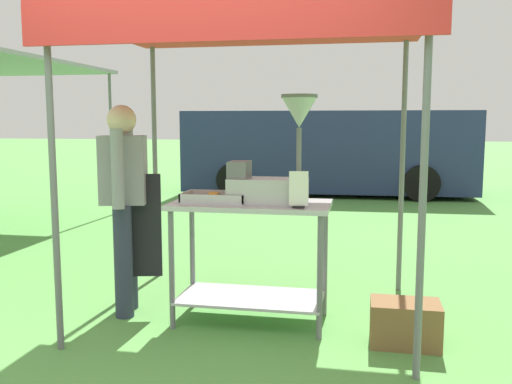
{
  "coord_description": "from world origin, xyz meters",
  "views": [
    {
      "loc": [
        1.02,
        -2.82,
        1.49
      ],
      "look_at": [
        0.22,
        1.32,
        0.95
      ],
      "focal_mm": 39.17,
      "sensor_mm": 36.0,
      "label": 1
    }
  ],
  "objects_px": {
    "donut_cart": "(251,239)",
    "donut_fryer": "(275,165)",
    "vendor": "(125,198)",
    "supply_crate": "(405,323)",
    "van_navy": "(327,151)",
    "stall_canopy": "(253,33)",
    "menu_sign": "(299,192)",
    "donut_tray": "(216,199)"
  },
  "relations": [
    {
      "from": "supply_crate",
      "to": "donut_cart",
      "type": "bearing_deg",
      "value": 168.21
    },
    {
      "from": "donut_cart",
      "to": "menu_sign",
      "type": "xyz_separation_m",
      "value": [
        0.37,
        -0.2,
        0.38
      ]
    },
    {
      "from": "vendor",
      "to": "supply_crate",
      "type": "height_order",
      "value": "vendor"
    },
    {
      "from": "stall_canopy",
      "to": "van_navy",
      "type": "bearing_deg",
      "value": 89.65
    },
    {
      "from": "donut_cart",
      "to": "van_navy",
      "type": "height_order",
      "value": "van_navy"
    },
    {
      "from": "donut_tray",
      "to": "donut_fryer",
      "type": "bearing_deg",
      "value": 2.75
    },
    {
      "from": "donut_cart",
      "to": "donut_fryer",
      "type": "relative_size",
      "value": 1.5
    },
    {
      "from": "donut_cart",
      "to": "donut_tray",
      "type": "relative_size",
      "value": 2.41
    },
    {
      "from": "donut_tray",
      "to": "van_navy",
      "type": "bearing_deg",
      "value": 87.78
    },
    {
      "from": "van_navy",
      "to": "donut_tray",
      "type": "bearing_deg",
      "value": -92.22
    },
    {
      "from": "donut_fryer",
      "to": "van_navy",
      "type": "bearing_deg",
      "value": 91.0
    },
    {
      "from": "supply_crate",
      "to": "menu_sign",
      "type": "bearing_deg",
      "value": 177.98
    },
    {
      "from": "donut_fryer",
      "to": "supply_crate",
      "type": "bearing_deg",
      "value": -12.82
    },
    {
      "from": "stall_canopy",
      "to": "donut_cart",
      "type": "xyz_separation_m",
      "value": [
        0.0,
        -0.1,
        -1.48
      ]
    },
    {
      "from": "stall_canopy",
      "to": "van_navy",
      "type": "relative_size",
      "value": 0.42
    },
    {
      "from": "van_navy",
      "to": "donut_cart",
      "type": "bearing_deg",
      "value": -90.34
    },
    {
      "from": "donut_fryer",
      "to": "supply_crate",
      "type": "height_order",
      "value": "donut_fryer"
    },
    {
      "from": "donut_fryer",
      "to": "stall_canopy",
      "type": "bearing_deg",
      "value": 146.47
    },
    {
      "from": "donut_fryer",
      "to": "vendor",
      "type": "height_order",
      "value": "donut_fryer"
    },
    {
      "from": "supply_crate",
      "to": "van_navy",
      "type": "bearing_deg",
      "value": 97.56
    },
    {
      "from": "supply_crate",
      "to": "donut_fryer",
      "type": "bearing_deg",
      "value": 167.18
    },
    {
      "from": "donut_tray",
      "to": "donut_fryer",
      "type": "height_order",
      "value": "donut_fryer"
    },
    {
      "from": "donut_cart",
      "to": "vendor",
      "type": "distance_m",
      "value": 1.03
    },
    {
      "from": "vendor",
      "to": "supply_crate",
      "type": "relative_size",
      "value": 3.52
    },
    {
      "from": "vendor",
      "to": "supply_crate",
      "type": "distance_m",
      "value": 2.23
    },
    {
      "from": "donut_cart",
      "to": "menu_sign",
      "type": "distance_m",
      "value": 0.57
    },
    {
      "from": "vendor",
      "to": "van_navy",
      "type": "relative_size",
      "value": 0.28
    },
    {
      "from": "donut_tray",
      "to": "donut_fryer",
      "type": "xyz_separation_m",
      "value": [
        0.43,
        0.02,
        0.25
      ]
    },
    {
      "from": "menu_sign",
      "to": "supply_crate",
      "type": "relative_size",
      "value": 0.55
    },
    {
      "from": "stall_canopy",
      "to": "donut_cart",
      "type": "relative_size",
      "value": 2.13
    },
    {
      "from": "donut_fryer",
      "to": "van_navy",
      "type": "relative_size",
      "value": 0.13
    },
    {
      "from": "donut_fryer",
      "to": "donut_tray",
      "type": "bearing_deg",
      "value": -177.25
    },
    {
      "from": "donut_cart",
      "to": "vendor",
      "type": "relative_size",
      "value": 0.72
    },
    {
      "from": "donut_tray",
      "to": "menu_sign",
      "type": "height_order",
      "value": "menu_sign"
    },
    {
      "from": "stall_canopy",
      "to": "donut_fryer",
      "type": "height_order",
      "value": "stall_canopy"
    },
    {
      "from": "stall_canopy",
      "to": "donut_tray",
      "type": "distance_m",
      "value": 1.22
    },
    {
      "from": "stall_canopy",
      "to": "donut_fryer",
      "type": "xyz_separation_m",
      "value": [
        0.18,
        -0.12,
        -0.94
      ]
    },
    {
      "from": "donut_cart",
      "to": "donut_tray",
      "type": "bearing_deg",
      "value": -170.75
    },
    {
      "from": "stall_canopy",
      "to": "vendor",
      "type": "bearing_deg",
      "value": -175.53
    },
    {
      "from": "van_navy",
      "to": "donut_fryer",
      "type": "bearing_deg",
      "value": -89.0
    },
    {
      "from": "donut_cart",
      "to": "donut_fryer",
      "type": "height_order",
      "value": "donut_fryer"
    },
    {
      "from": "donut_tray",
      "to": "supply_crate",
      "type": "relative_size",
      "value": 1.05
    }
  ]
}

